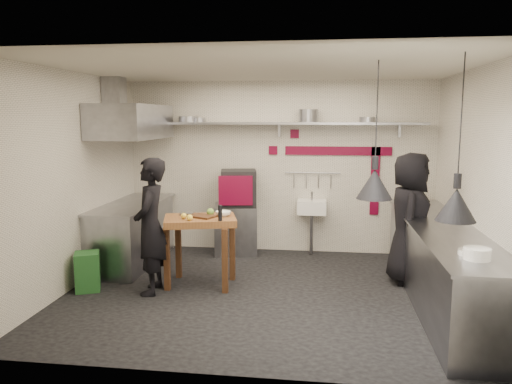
# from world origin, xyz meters

# --- Properties ---
(floor) EXTENTS (5.00, 5.00, 0.00)m
(floor) POSITION_xyz_m (0.00, 0.00, 0.00)
(floor) COLOR black
(floor) RESTS_ON ground
(ceiling) EXTENTS (5.00, 5.00, 0.00)m
(ceiling) POSITION_xyz_m (0.00, 0.00, 2.80)
(ceiling) COLOR beige
(ceiling) RESTS_ON floor
(wall_back) EXTENTS (5.00, 0.04, 2.80)m
(wall_back) POSITION_xyz_m (0.00, 2.10, 1.40)
(wall_back) COLOR silver
(wall_back) RESTS_ON floor
(wall_front) EXTENTS (5.00, 0.04, 2.80)m
(wall_front) POSITION_xyz_m (0.00, -2.10, 1.40)
(wall_front) COLOR silver
(wall_front) RESTS_ON floor
(wall_left) EXTENTS (0.04, 4.20, 2.80)m
(wall_left) POSITION_xyz_m (-2.50, 0.00, 1.40)
(wall_left) COLOR silver
(wall_left) RESTS_ON floor
(wall_right) EXTENTS (0.04, 4.20, 2.80)m
(wall_right) POSITION_xyz_m (2.50, 0.00, 1.40)
(wall_right) COLOR silver
(wall_right) RESTS_ON floor
(red_band_horiz) EXTENTS (1.70, 0.02, 0.14)m
(red_band_horiz) POSITION_xyz_m (0.95, 2.08, 1.68)
(red_band_horiz) COLOR maroon
(red_band_horiz) RESTS_ON wall_back
(red_band_vert) EXTENTS (0.14, 0.02, 1.10)m
(red_band_vert) POSITION_xyz_m (1.55, 2.08, 1.20)
(red_band_vert) COLOR maroon
(red_band_vert) RESTS_ON wall_back
(red_tile_a) EXTENTS (0.14, 0.02, 0.14)m
(red_tile_a) POSITION_xyz_m (0.25, 2.08, 1.95)
(red_tile_a) COLOR maroon
(red_tile_a) RESTS_ON wall_back
(red_tile_b) EXTENTS (0.14, 0.02, 0.14)m
(red_tile_b) POSITION_xyz_m (-0.10, 2.08, 1.68)
(red_tile_b) COLOR maroon
(red_tile_b) RESTS_ON wall_back
(back_shelf) EXTENTS (4.60, 0.34, 0.04)m
(back_shelf) POSITION_xyz_m (0.00, 1.92, 2.12)
(back_shelf) COLOR gray
(back_shelf) RESTS_ON wall_back
(shelf_bracket_left) EXTENTS (0.04, 0.06, 0.24)m
(shelf_bracket_left) POSITION_xyz_m (-1.90, 2.07, 2.02)
(shelf_bracket_left) COLOR gray
(shelf_bracket_left) RESTS_ON wall_back
(shelf_bracket_mid) EXTENTS (0.04, 0.06, 0.24)m
(shelf_bracket_mid) POSITION_xyz_m (0.00, 2.07, 2.02)
(shelf_bracket_mid) COLOR gray
(shelf_bracket_mid) RESTS_ON wall_back
(shelf_bracket_right) EXTENTS (0.04, 0.06, 0.24)m
(shelf_bracket_right) POSITION_xyz_m (1.90, 2.07, 2.02)
(shelf_bracket_right) COLOR gray
(shelf_bracket_right) RESTS_ON wall_back
(pan_far_left) EXTENTS (0.40, 0.40, 0.09)m
(pan_far_left) POSITION_xyz_m (-1.48, 1.92, 2.19)
(pan_far_left) COLOR gray
(pan_far_left) RESTS_ON back_shelf
(pan_mid_left) EXTENTS (0.29, 0.29, 0.07)m
(pan_mid_left) POSITION_xyz_m (-1.30, 1.92, 2.18)
(pan_mid_left) COLOR gray
(pan_mid_left) RESTS_ON back_shelf
(stock_pot) EXTENTS (0.36, 0.36, 0.20)m
(stock_pot) POSITION_xyz_m (0.47, 1.92, 2.24)
(stock_pot) COLOR gray
(stock_pot) RESTS_ON back_shelf
(pan_right) EXTENTS (0.33, 0.33, 0.08)m
(pan_right) POSITION_xyz_m (1.38, 1.92, 2.18)
(pan_right) COLOR gray
(pan_right) RESTS_ON back_shelf
(oven_stand) EXTENTS (0.77, 0.72, 0.80)m
(oven_stand) POSITION_xyz_m (-0.68, 1.81, 0.40)
(oven_stand) COLOR gray
(oven_stand) RESTS_ON floor
(combi_oven) EXTENTS (0.63, 0.61, 0.58)m
(combi_oven) POSITION_xyz_m (-0.62, 1.76, 1.09)
(combi_oven) COLOR black
(combi_oven) RESTS_ON oven_stand
(oven_door) EXTENTS (0.53, 0.12, 0.46)m
(oven_door) POSITION_xyz_m (-0.62, 1.47, 1.09)
(oven_door) COLOR maroon
(oven_door) RESTS_ON combi_oven
(oven_glass) EXTENTS (0.32, 0.07, 0.34)m
(oven_glass) POSITION_xyz_m (-0.62, 1.50, 1.09)
(oven_glass) COLOR black
(oven_glass) RESTS_ON oven_door
(hand_sink) EXTENTS (0.46, 0.34, 0.22)m
(hand_sink) POSITION_xyz_m (0.55, 1.92, 0.78)
(hand_sink) COLOR white
(hand_sink) RESTS_ON wall_back
(sink_tap) EXTENTS (0.03, 0.03, 0.14)m
(sink_tap) POSITION_xyz_m (0.55, 1.92, 0.96)
(sink_tap) COLOR gray
(sink_tap) RESTS_ON hand_sink
(sink_drain) EXTENTS (0.06, 0.06, 0.66)m
(sink_drain) POSITION_xyz_m (0.55, 1.88, 0.34)
(sink_drain) COLOR gray
(sink_drain) RESTS_ON floor
(utensil_rail) EXTENTS (0.90, 0.02, 0.02)m
(utensil_rail) POSITION_xyz_m (0.55, 2.06, 1.32)
(utensil_rail) COLOR gray
(utensil_rail) RESTS_ON wall_back
(counter_right) EXTENTS (0.70, 3.80, 0.90)m
(counter_right) POSITION_xyz_m (2.15, 0.00, 0.45)
(counter_right) COLOR gray
(counter_right) RESTS_ON floor
(counter_right_top) EXTENTS (0.76, 3.90, 0.03)m
(counter_right_top) POSITION_xyz_m (2.15, 0.00, 0.92)
(counter_right_top) COLOR gray
(counter_right_top) RESTS_ON counter_right
(plate_stack) EXTENTS (0.27, 0.27, 0.11)m
(plate_stack) POSITION_xyz_m (2.12, -1.43, 0.99)
(plate_stack) COLOR white
(plate_stack) RESTS_ON counter_right_top
(small_bowl_right) EXTENTS (0.26, 0.26, 0.05)m
(small_bowl_right) POSITION_xyz_m (2.10, -1.28, 0.96)
(small_bowl_right) COLOR white
(small_bowl_right) RESTS_ON counter_right_top
(counter_left) EXTENTS (0.70, 1.90, 0.90)m
(counter_left) POSITION_xyz_m (-2.15, 1.05, 0.45)
(counter_left) COLOR gray
(counter_left) RESTS_ON floor
(counter_left_top) EXTENTS (0.76, 2.00, 0.03)m
(counter_left_top) POSITION_xyz_m (-2.15, 1.05, 0.92)
(counter_left_top) COLOR gray
(counter_left_top) RESTS_ON counter_left
(extractor_hood) EXTENTS (0.78, 1.60, 0.50)m
(extractor_hood) POSITION_xyz_m (-2.10, 1.05, 2.15)
(extractor_hood) COLOR gray
(extractor_hood) RESTS_ON ceiling
(hood_duct) EXTENTS (0.28, 0.28, 0.50)m
(hood_duct) POSITION_xyz_m (-2.35, 1.05, 2.55)
(hood_duct) COLOR gray
(hood_duct) RESTS_ON ceiling
(green_bin) EXTENTS (0.39, 0.39, 0.50)m
(green_bin) POSITION_xyz_m (-2.27, -0.22, 0.25)
(green_bin) COLOR #215A24
(green_bin) RESTS_ON floor
(prep_table) EXTENTS (1.06, 0.86, 0.92)m
(prep_table) POSITION_xyz_m (-0.87, 0.19, 0.46)
(prep_table) COLOR brown
(prep_table) RESTS_ON floor
(cutting_board) EXTENTS (0.40, 0.35, 0.02)m
(cutting_board) POSITION_xyz_m (-0.84, 0.19, 0.93)
(cutting_board) COLOR #492A17
(cutting_board) RESTS_ON prep_table
(pepper_mill) EXTENTS (0.07, 0.07, 0.20)m
(pepper_mill) POSITION_xyz_m (-0.56, -0.01, 1.02)
(pepper_mill) COLOR black
(pepper_mill) RESTS_ON prep_table
(lemon_a) EXTENTS (0.09, 0.09, 0.07)m
(lemon_a) POSITION_xyz_m (-1.05, 0.06, 0.96)
(lemon_a) COLOR yellow
(lemon_a) RESTS_ON prep_table
(lemon_b) EXTENTS (0.09, 0.09, 0.08)m
(lemon_b) POSITION_xyz_m (-0.95, -0.03, 0.96)
(lemon_b) COLOR yellow
(lemon_b) RESTS_ON prep_table
(veg_ball) EXTENTS (0.10, 0.10, 0.10)m
(veg_ball) POSITION_xyz_m (-0.76, 0.31, 0.97)
(veg_ball) COLOR olive
(veg_ball) RESTS_ON prep_table
(steel_tray) EXTENTS (0.18, 0.13, 0.03)m
(steel_tray) POSITION_xyz_m (-1.08, 0.30, 0.94)
(steel_tray) COLOR gray
(steel_tray) RESTS_ON prep_table
(bowl) EXTENTS (0.27, 0.27, 0.06)m
(bowl) POSITION_xyz_m (-0.58, 0.31, 0.95)
(bowl) COLOR white
(bowl) RESTS_ON prep_table
(heat_lamp_near) EXTENTS (0.49, 0.49, 1.45)m
(heat_lamp_near) POSITION_xyz_m (1.26, -0.66, 2.07)
(heat_lamp_near) COLOR black
(heat_lamp_near) RESTS_ON ceiling
(heat_lamp_far) EXTENTS (0.42, 0.42, 1.56)m
(heat_lamp_far) POSITION_xyz_m (1.96, -1.24, 2.02)
(heat_lamp_far) COLOR black
(heat_lamp_far) RESTS_ON ceiling
(chef_left) EXTENTS (0.48, 0.67, 1.72)m
(chef_left) POSITION_xyz_m (-1.42, -0.17, 0.86)
(chef_left) COLOR black
(chef_left) RESTS_ON floor
(chef_right) EXTENTS (0.70, 0.94, 1.76)m
(chef_right) POSITION_xyz_m (1.88, 0.67, 0.88)
(chef_right) COLOR black
(chef_right) RESTS_ON floor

